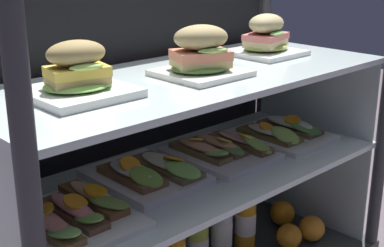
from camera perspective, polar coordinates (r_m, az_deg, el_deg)
case_frame at (r=1.40m, az=-3.24°, el=1.16°), size 1.11×0.48×0.88m
riser_lower_tier at (r=1.43m, az=-0.00°, el=-11.08°), size 1.04×0.41×0.30m
shelf_lower_glass at (r=1.36m, az=-0.00°, el=-5.22°), size 1.06×0.43×0.02m
riser_upper_tier at (r=1.32m, az=-0.00°, el=-0.31°), size 1.04×0.41×0.23m
shelf_upper_glass at (r=1.29m, az=-0.00°, el=4.89°), size 1.06×0.43×0.02m
plated_roll_sandwich_far_right at (r=1.10m, az=-11.89°, el=4.77°), size 0.20×0.20×0.11m
plated_roll_sandwich_far_left at (r=1.26m, az=1.09°, el=7.14°), size 0.18×0.18×0.12m
plated_roll_sandwich_center at (r=1.52m, az=7.76°, el=8.80°), size 0.18×0.18×0.11m
open_sandwich_tray_right_of_center at (r=1.13m, az=-12.22°, el=-9.31°), size 0.22×0.27×0.06m
open_sandwich_tray_near_left_corner at (r=1.30m, az=-4.58°, el=-5.20°), size 0.22×0.27×0.07m
open_sandwich_tray_center at (r=1.45m, az=3.09°, el=-2.73°), size 0.22×0.27×0.06m
open_sandwich_tray_near_right_corner at (r=1.61m, az=9.46°, el=-0.86°), size 0.22×0.27×0.05m
juice_bottle_near_post at (r=1.52m, az=0.56°, el=-12.16°), size 0.06×0.06×0.23m
juice_bottle_front_right_end at (r=1.58m, az=3.12°, el=-10.87°), size 0.06×0.06×0.22m
juice_bottle_back_center at (r=1.63m, az=5.61°, el=-9.90°), size 0.06×0.06×0.22m
orange_fruit_beside_bottles at (r=1.79m, az=9.44°, el=-9.23°), size 0.08×0.08×0.08m
orange_fruit_near_left_post at (r=1.71m, az=12.44°, el=-10.69°), size 0.08×0.08×0.08m
orange_fruit_rolled_forward at (r=1.66m, az=10.14°, el=-11.55°), size 0.07×0.07×0.07m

